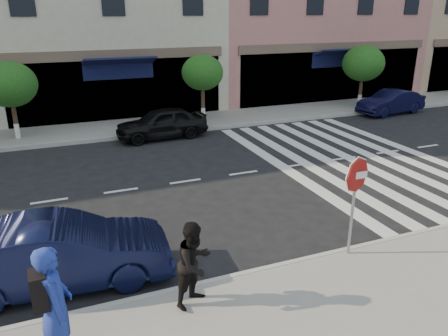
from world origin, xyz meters
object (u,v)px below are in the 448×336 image
photographer (56,307)px  car_far_right (391,102)px  stop_sign (356,184)px  walker (195,264)px  car_near_mid (61,253)px  car_far_mid (162,123)px

photographer → car_far_right: size_ratio=0.52×
stop_sign → walker: (-3.56, -0.33, -0.83)m
photographer → car_far_right: (16.54, 11.69, -0.50)m
stop_sign → car_near_mid: (-5.70, 1.35, -1.08)m
stop_sign → photographer: stop_sign is taller
walker → car_near_mid: walker is taller
car_near_mid → car_far_right: size_ratio=1.13×
walker → car_near_mid: size_ratio=0.38×
stop_sign → photographer: size_ratio=1.14×
stop_sign → car_near_mid: 5.96m
car_far_mid → car_far_right: size_ratio=1.02×
walker → car_far_mid: walker is taller
car_near_mid → photographer: bearing=-178.2°
car_near_mid → car_far_mid: 10.39m
car_near_mid → car_far_right: (16.42, 9.42, -0.08)m
walker → car_near_mid: 2.73m
car_near_mid → car_far_mid: car_near_mid is taller
walker → stop_sign: bearing=-25.6°
walker → car_far_right: (14.28, 11.10, -0.33)m
car_near_mid → car_far_right: bearing=-55.3°
stop_sign → car_near_mid: stop_sign is taller
car_far_mid → car_far_right: (12.04, 0.00, -0.03)m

